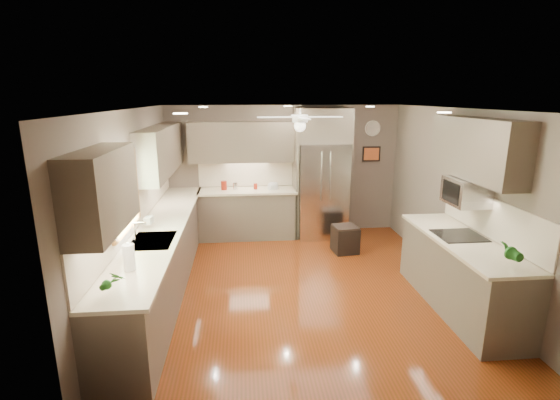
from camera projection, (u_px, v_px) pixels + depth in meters
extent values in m
plane|color=#51240A|center=(301.00, 285.00, 5.87)|extent=(5.00, 5.00, 0.00)
plane|color=white|center=(303.00, 109.00, 5.25)|extent=(5.00, 5.00, 0.00)
plane|color=#62554B|center=(283.00, 170.00, 7.97)|extent=(4.50, 0.00, 4.50)
plane|color=#62554B|center=(349.00, 283.00, 3.15)|extent=(4.50, 0.00, 4.50)
plane|color=#62554B|center=(134.00, 206.00, 5.35)|extent=(0.00, 5.00, 5.00)
plane|color=#62554B|center=(459.00, 198.00, 5.76)|extent=(0.00, 5.00, 5.00)
cylinder|color=maroon|center=(224.00, 186.00, 7.66)|extent=(0.13, 0.13, 0.18)
cylinder|color=silver|center=(235.00, 186.00, 7.68)|extent=(0.10, 0.10, 0.14)
cylinder|color=maroon|center=(256.00, 186.00, 7.70)|extent=(0.07, 0.07, 0.11)
imported|color=white|center=(149.00, 219.00, 5.47)|extent=(0.11, 0.11, 0.21)
imported|color=#1C5418|center=(113.00, 281.00, 3.56)|extent=(0.17, 0.14, 0.28)
imported|color=#1C5418|center=(510.00, 252.00, 4.18)|extent=(0.19, 0.15, 0.32)
imported|color=beige|center=(273.00, 188.00, 7.69)|extent=(0.30, 0.30, 0.06)
cube|color=#50473A|center=(163.00, 257.00, 5.72)|extent=(0.60, 4.70, 0.90)
cube|color=beige|center=(162.00, 226.00, 5.61)|extent=(0.65, 4.70, 0.04)
cube|color=beige|center=(138.00, 207.00, 5.51)|extent=(0.02, 4.70, 0.50)
cube|color=#50473A|center=(248.00, 214.00, 7.81)|extent=(1.85, 0.60, 0.90)
cube|color=beige|center=(247.00, 191.00, 7.68)|extent=(1.85, 0.65, 0.04)
cube|color=beige|center=(247.00, 173.00, 7.91)|extent=(1.85, 0.02, 0.50)
cube|color=#50473A|center=(102.00, 191.00, 3.68)|extent=(0.33, 1.20, 0.75)
cube|color=#50473A|center=(162.00, 150.00, 6.48)|extent=(0.33, 2.40, 0.75)
cube|color=#50473A|center=(246.00, 142.00, 7.60)|extent=(2.15, 0.33, 0.75)
cube|color=#50473A|center=(476.00, 148.00, 5.02)|extent=(0.33, 1.70, 0.75)
cube|color=#BFF2B2|center=(122.00, 193.00, 4.80)|extent=(0.01, 1.00, 0.80)
cube|color=brown|center=(121.00, 157.00, 4.69)|extent=(0.05, 1.12, 0.06)
cube|color=brown|center=(128.00, 227.00, 4.91)|extent=(0.05, 1.12, 0.06)
cube|color=brown|center=(110.00, 204.00, 4.29)|extent=(0.05, 0.06, 0.80)
cube|color=brown|center=(135.00, 183.00, 5.31)|extent=(0.05, 0.06, 0.80)
cube|color=silver|center=(152.00, 242.00, 4.98)|extent=(0.50, 0.70, 0.03)
cube|color=#262626|center=(153.00, 244.00, 4.99)|extent=(0.44, 0.62, 0.05)
cylinder|color=silver|center=(135.00, 232.00, 4.93)|extent=(0.02, 0.02, 0.24)
cylinder|color=silver|center=(139.00, 223.00, 4.91)|extent=(0.16, 0.02, 0.02)
cube|color=silver|center=(322.00, 190.00, 7.77)|extent=(0.92, 0.72, 1.82)
cube|color=black|center=(325.00, 208.00, 7.51)|extent=(0.88, 0.02, 0.02)
cube|color=black|center=(326.00, 176.00, 7.35)|extent=(0.01, 0.02, 1.00)
cylinder|color=silver|center=(322.00, 177.00, 7.31)|extent=(0.02, 0.02, 0.90)
cylinder|color=silver|center=(331.00, 177.00, 7.33)|extent=(0.02, 0.02, 0.90)
cube|color=#50473A|center=(323.00, 125.00, 7.52)|extent=(1.04, 0.60, 0.63)
cube|color=#50473A|center=(295.00, 190.00, 7.78)|extent=(0.06, 0.60, 1.82)
cube|color=#50473A|center=(346.00, 189.00, 7.87)|extent=(0.06, 0.60, 1.82)
cube|color=#50473A|center=(460.00, 275.00, 5.16)|extent=(0.65, 2.20, 0.90)
cube|color=beige|center=(463.00, 240.00, 5.04)|extent=(0.70, 2.20, 0.04)
cube|color=beige|center=(491.00, 218.00, 5.00)|extent=(0.02, 2.20, 0.50)
cube|color=black|center=(459.00, 236.00, 5.13)|extent=(0.56, 0.52, 0.01)
cube|color=silver|center=(466.00, 192.00, 5.16)|extent=(0.42, 0.55, 0.34)
cube|color=black|center=(451.00, 192.00, 5.14)|extent=(0.02, 0.40, 0.26)
cylinder|color=white|center=(300.00, 111.00, 5.55)|extent=(0.03, 0.03, 0.08)
cylinder|color=white|center=(300.00, 119.00, 5.57)|extent=(0.22, 0.22, 0.10)
sphere|color=white|center=(300.00, 126.00, 5.60)|extent=(0.16, 0.16, 0.16)
cube|color=white|center=(325.00, 117.00, 5.60)|extent=(0.48, 0.11, 0.01)
cube|color=white|center=(297.00, 116.00, 5.90)|extent=(0.11, 0.48, 0.01)
cube|color=white|center=(275.00, 117.00, 5.54)|extent=(0.48, 0.11, 0.01)
cube|color=white|center=(304.00, 118.00, 5.23)|extent=(0.11, 0.48, 0.01)
cylinder|color=white|center=(203.00, 107.00, 6.38)|extent=(0.14, 0.14, 0.01)
cylinder|color=white|center=(370.00, 107.00, 6.62)|extent=(0.14, 0.14, 0.01)
cylinder|color=white|center=(180.00, 114.00, 3.96)|extent=(0.14, 0.14, 0.01)
cylinder|color=white|center=(444.00, 113.00, 4.21)|extent=(0.14, 0.14, 0.01)
cylinder|color=white|center=(288.00, 106.00, 6.99)|extent=(0.14, 0.14, 0.01)
cylinder|color=white|center=(373.00, 128.00, 7.92)|extent=(0.30, 0.03, 0.30)
cylinder|color=silver|center=(373.00, 128.00, 7.90)|extent=(0.29, 0.00, 0.29)
cube|color=black|center=(371.00, 154.00, 8.03)|extent=(0.36, 0.03, 0.30)
cube|color=#BA5225|center=(371.00, 154.00, 8.02)|extent=(0.30, 0.01, 0.24)
cube|color=black|center=(345.00, 240.00, 7.09)|extent=(0.45, 0.45, 0.46)
cube|color=black|center=(346.00, 227.00, 7.03)|extent=(0.43, 0.43, 0.03)
cylinder|color=white|center=(129.00, 257.00, 4.09)|extent=(0.12, 0.12, 0.27)
cylinder|color=silver|center=(129.00, 256.00, 4.09)|extent=(0.02, 0.02, 0.29)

